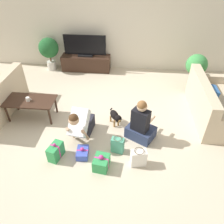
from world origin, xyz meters
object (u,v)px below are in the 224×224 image
object	(u,v)px
gift_box_c	(101,163)
potted_plant_back_left	(49,49)
gift_box_b	(56,151)
gift_bag_a	(138,158)
gift_box_a	(83,153)
tv_console	(86,63)
coffee_table	(30,102)
mug	(28,99)
dog	(115,116)
person_sitting	(141,125)
gift_bag_b	(118,145)
person_kneeling	(81,124)
sofa_right	(212,105)
potted_plant_corner_right	(196,66)
tv	(85,47)

from	to	relation	value
gift_box_c	potted_plant_back_left	bearing A→B (deg)	119.29
gift_box_b	gift_box_c	distance (m)	0.86
gift_bag_a	gift_box_b	bearing A→B (deg)	179.02
gift_box_a	tv_console	bearing A→B (deg)	99.52
tv_console	coffee_table	bearing A→B (deg)	-107.20
gift_box_c	mug	world-z (taller)	mug
dog	gift_box_c	world-z (taller)	dog
person_sitting	gift_box_a	size ratio (longest dim) A/B	2.87
gift_box_a	gift_bag_b	distance (m)	0.65
gift_box_c	mug	bearing A→B (deg)	144.45
person_kneeling	gift_bag_a	size ratio (longest dim) A/B	2.43
gift_box_a	gift_box_c	bearing A→B (deg)	-31.63
coffee_table	gift_bag_b	xyz separation A→B (m)	(1.95, -0.86, -0.24)
person_kneeling	mug	bearing A→B (deg)	164.70
tv_console	person_sitting	xyz separation A→B (m)	(1.62, -2.85, 0.09)
coffee_table	gift_bag_a	world-z (taller)	coffee_table
person_kneeling	sofa_right	bearing A→B (deg)	26.37
potted_plant_corner_right	potted_plant_back_left	xyz separation A→B (m)	(-4.11, 0.68, 0.04)
potted_plant_corner_right	person_kneeling	world-z (taller)	potted_plant_corner_right
potted_plant_corner_right	person_kneeling	bearing A→B (deg)	-139.14
tv	potted_plant_back_left	xyz separation A→B (m)	(-1.08, -0.05, -0.09)
person_kneeling	gift_box_b	bearing A→B (deg)	-115.35
gift_box_a	gift_bag_b	bearing A→B (deg)	14.55
coffee_table	mug	world-z (taller)	mug
sofa_right	tv_console	world-z (taller)	sofa_right
potted_plant_corner_right	potted_plant_back_left	world-z (taller)	potted_plant_back_left
coffee_table	dog	xyz separation A→B (m)	(1.85, -0.11, -0.16)
tv	gift_bag_b	distance (m)	3.53
person_kneeling	potted_plant_back_left	bearing A→B (deg)	125.25
gift_bag_b	gift_box_b	bearing A→B (deg)	-167.36
potted_plant_back_left	gift_bag_b	distance (m)	3.97
sofa_right	coffee_table	size ratio (longest dim) A/B	1.76
coffee_table	gift_bag_b	distance (m)	2.14
tv_console	potted_plant_back_left	size ratio (longest dim) A/B	1.49
sofa_right	gift_box_a	size ratio (longest dim) A/B	5.93
gift_box_a	sofa_right	bearing A→B (deg)	28.68
person_sitting	sofa_right	bearing A→B (deg)	-121.61
sofa_right	tv_console	size ratio (longest dim) A/B	1.28
person_sitting	gift_box_b	world-z (taller)	person_sitting
gift_box_b	gift_box_a	bearing A→B (deg)	10.01
dog	gift_bag_a	world-z (taller)	dog
sofa_right	tv	distance (m)	3.79
potted_plant_corner_right	mug	xyz separation A→B (m)	(-3.80, -1.71, -0.11)
gift_bag_a	person_kneeling	bearing A→B (deg)	152.04
coffee_table	gift_bag_b	world-z (taller)	coffee_table
tv_console	gift_bag_a	xyz separation A→B (m)	(1.58, -3.54, -0.06)
tv_console	gift_box_c	xyz separation A→B (m)	(0.95, -3.67, -0.11)
person_sitting	gift_bag_b	bearing A→B (deg)	75.15
gift_bag_a	coffee_table	bearing A→B (deg)	154.07
person_sitting	gift_bag_b	size ratio (longest dim) A/B	2.69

